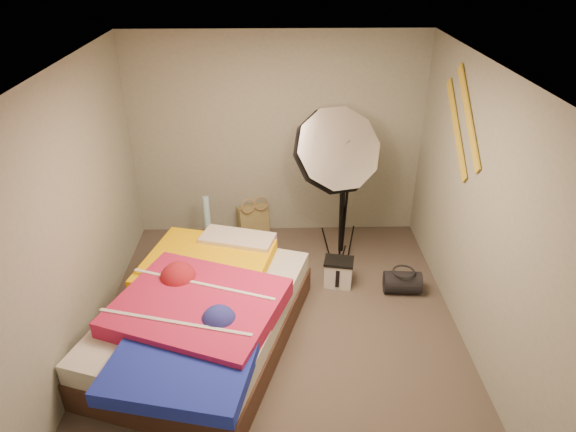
{
  "coord_description": "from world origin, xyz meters",
  "views": [
    {
      "loc": [
        -0.01,
        -3.84,
        3.39
      ],
      "look_at": [
        0.1,
        0.6,
        0.95
      ],
      "focal_mm": 32.0,
      "sensor_mm": 36.0,
      "label": 1
    }
  ],
  "objects_px": {
    "camera_case": "(338,273)",
    "tote_bag": "(253,219)",
    "bed": "(203,315)",
    "camera_tripod": "(343,197)",
    "duffel_bag": "(402,282)",
    "photo_umbrella": "(335,151)",
    "wrapping_roll": "(208,223)"
  },
  "relations": [
    {
      "from": "camera_case",
      "to": "tote_bag",
      "type": "bearing_deg",
      "value": 141.57
    },
    {
      "from": "bed",
      "to": "camera_tripod",
      "type": "distance_m",
      "value": 2.18
    },
    {
      "from": "tote_bag",
      "to": "duffel_bag",
      "type": "height_order",
      "value": "tote_bag"
    },
    {
      "from": "tote_bag",
      "to": "photo_umbrella",
      "type": "xyz_separation_m",
      "value": [
        0.92,
        -0.74,
        1.21
      ]
    },
    {
      "from": "wrapping_roll",
      "to": "duffel_bag",
      "type": "height_order",
      "value": "wrapping_roll"
    },
    {
      "from": "tote_bag",
      "to": "bed",
      "type": "height_order",
      "value": "bed"
    },
    {
      "from": "bed",
      "to": "camera_tripod",
      "type": "xyz_separation_m",
      "value": [
        1.47,
        1.57,
        0.41
      ]
    },
    {
      "from": "camera_case",
      "to": "duffel_bag",
      "type": "relative_size",
      "value": 0.75
    },
    {
      "from": "wrapping_roll",
      "to": "duffel_bag",
      "type": "xyz_separation_m",
      "value": [
        2.17,
        -0.97,
        -0.21
      ]
    },
    {
      "from": "wrapping_roll",
      "to": "bed",
      "type": "xyz_separation_m",
      "value": [
        0.14,
        -1.7,
        -0.02
      ]
    },
    {
      "from": "camera_case",
      "to": "bed",
      "type": "xyz_separation_m",
      "value": [
        -1.36,
        -0.88,
        0.17
      ]
    },
    {
      "from": "bed",
      "to": "camera_tripod",
      "type": "relative_size",
      "value": 2.08
    },
    {
      "from": "duffel_bag",
      "to": "camera_tripod",
      "type": "xyz_separation_m",
      "value": [
        -0.57,
        0.84,
        0.61
      ]
    },
    {
      "from": "camera_case",
      "to": "photo_umbrella",
      "type": "xyz_separation_m",
      "value": [
        -0.05,
        0.41,
        1.26
      ]
    },
    {
      "from": "tote_bag",
      "to": "camera_tripod",
      "type": "distance_m",
      "value": 1.28
    },
    {
      "from": "duffel_bag",
      "to": "bed",
      "type": "height_order",
      "value": "bed"
    },
    {
      "from": "wrapping_roll",
      "to": "photo_umbrella",
      "type": "xyz_separation_m",
      "value": [
        1.45,
        -0.41,
        1.07
      ]
    },
    {
      "from": "duffel_bag",
      "to": "bed",
      "type": "distance_m",
      "value": 2.17
    },
    {
      "from": "wrapping_roll",
      "to": "bed",
      "type": "distance_m",
      "value": 1.7
    },
    {
      "from": "photo_umbrella",
      "to": "camera_tripod",
      "type": "relative_size",
      "value": 1.55
    },
    {
      "from": "camera_case",
      "to": "bed",
      "type": "bearing_deg",
      "value": -135.53
    },
    {
      "from": "tote_bag",
      "to": "photo_umbrella",
      "type": "relative_size",
      "value": 0.2
    },
    {
      "from": "wrapping_roll",
      "to": "bed",
      "type": "relative_size",
      "value": 0.25
    },
    {
      "from": "tote_bag",
      "to": "camera_case",
      "type": "bearing_deg",
      "value": -74.18
    },
    {
      "from": "duffel_bag",
      "to": "tote_bag",
      "type": "bearing_deg",
      "value": 146.18
    },
    {
      "from": "camera_tripod",
      "to": "duffel_bag",
      "type": "bearing_deg",
      "value": -55.94
    },
    {
      "from": "tote_bag",
      "to": "bed",
      "type": "bearing_deg",
      "value": -125.14
    },
    {
      "from": "tote_bag",
      "to": "wrapping_roll",
      "type": "bearing_deg",
      "value": -172.56
    },
    {
      "from": "camera_case",
      "to": "camera_tripod",
      "type": "distance_m",
      "value": 0.91
    },
    {
      "from": "photo_umbrella",
      "to": "bed",
      "type": "bearing_deg",
      "value": -135.63
    },
    {
      "from": "wrapping_roll",
      "to": "duffel_bag",
      "type": "bearing_deg",
      "value": -24.02
    },
    {
      "from": "photo_umbrella",
      "to": "camera_tripod",
      "type": "distance_m",
      "value": 0.75
    }
  ]
}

